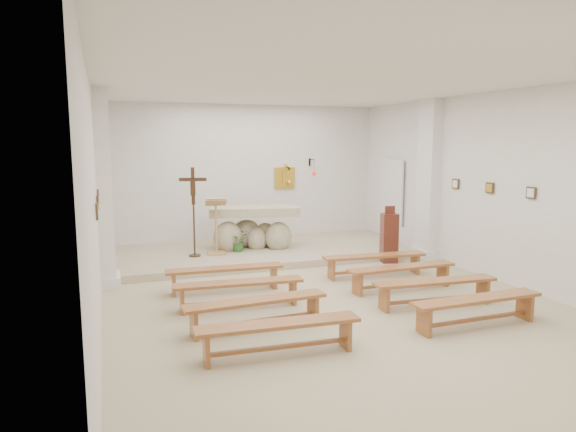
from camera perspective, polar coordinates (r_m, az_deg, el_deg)
name	(u,v)px	position (r m, az deg, el deg)	size (l,w,h in m)	color
ground	(324,298)	(8.68, 4.05, -9.06)	(7.00, 10.00, 0.00)	tan
wall_left	(96,202)	(7.62, -20.59, 1.46)	(0.02, 10.00, 3.50)	white
wall_right	(498,187)	(10.25, 22.33, 2.98)	(0.02, 10.00, 3.50)	white
wall_back	(245,175)	(13.03, -4.78, 4.57)	(7.00, 0.02, 3.50)	white
ceiling	(326,83)	(8.34, 4.30, 14.49)	(7.00, 10.00, 0.02)	silver
sanctuary_platform	(263,252)	(11.84, -2.81, -3.97)	(6.98, 3.00, 0.15)	#BCAA91
pilaster_left	(104,189)	(9.61, -19.74, 2.81)	(0.26, 0.55, 3.50)	white
pilaster_right	(429,180)	(11.74, 15.35, 3.90)	(0.26, 0.55, 3.50)	white
gold_wall_relief	(285,178)	(13.32, -0.36, 4.25)	(0.55, 0.04, 0.55)	gold
sanctuary_lamp	(313,172)	(13.33, 2.85, 4.93)	(0.11, 0.36, 0.44)	black
station_frame_left_front	(97,211)	(6.83, -20.48, 0.48)	(0.03, 0.20, 0.20)	#412F1D
station_frame_left_mid	(97,203)	(7.82, -20.42, 1.41)	(0.03, 0.20, 0.20)	#412F1D
station_frame_left_rear	(98,196)	(8.82, -20.36, 2.13)	(0.03, 0.20, 0.20)	#412F1D
station_frame_right_front	(531,193)	(9.66, 25.40, 2.34)	(0.03, 0.20, 0.20)	#412F1D
station_frame_right_mid	(490,188)	(10.39, 21.50, 2.93)	(0.03, 0.20, 0.20)	#412F1D
station_frame_right_rear	(456,184)	(11.16, 18.13, 3.42)	(0.03, 0.20, 0.20)	#412F1D
radiator_left	(105,263)	(10.53, -19.69, -4.91)	(0.10, 0.85, 0.52)	silver
radiator_right	(411,240)	(12.53, 13.49, -2.60)	(0.10, 0.85, 0.52)	silver
altar	(253,231)	(11.84, -3.92, -1.63)	(2.15, 1.18, 1.05)	#C2B894
lectern	(216,226)	(11.23, -7.99, -1.11)	(0.50, 0.44, 1.26)	tan
crucifix_stand	(193,205)	(11.01, -10.46, 1.17)	(0.57, 0.25, 1.90)	#3E2313
potted_plant	(238,241)	(11.53, -5.54, -2.73)	(0.43, 0.38, 0.48)	#2F6126
donation_pedestal	(389,237)	(11.25, 11.17, -2.36)	(0.40, 0.40, 1.22)	#562318
bench_left_front	(225,273)	(9.02, -7.02, -6.33)	(2.04, 0.45, 0.43)	#9C5E2D
bench_right_front	(374,260)	(10.05, 9.57, -4.85)	(2.04, 0.50, 0.43)	#9C5E2D
bench_left_second	(239,288)	(8.11, -5.49, -7.97)	(2.04, 0.48, 0.43)	#9C5E2D
bench_right_second	(402,272)	(9.25, 12.52, -6.09)	(2.03, 0.36, 0.43)	#9C5E2D
bench_left_third	(256,307)	(7.22, -3.56, -10.02)	(2.04, 0.44, 0.43)	#9C5E2D
bench_right_third	(435,287)	(8.48, 16.03, -7.54)	(2.04, 0.49, 0.43)	#9C5E2D
bench_left_fourth	(279,331)	(6.35, -1.06, -12.62)	(2.04, 0.44, 0.43)	#9C5E2D
bench_right_fourth	(477,305)	(7.75, 20.26, -9.24)	(2.03, 0.35, 0.43)	#9C5E2D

